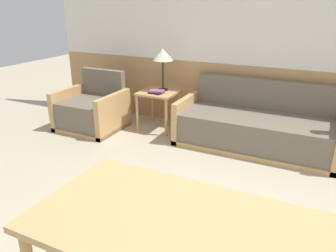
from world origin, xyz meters
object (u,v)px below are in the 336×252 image
Objects in this scene: armchair at (92,111)px; side_table at (159,98)px; table_lamp at (163,56)px; couch at (255,128)px; dining_table at (212,244)px.

side_table is at bearing 12.82° from armchair.
armchair is 1.57× the size of side_table.
armchair is 1.03m from side_table.
table_lamp reaches higher than side_table.
side_table is (0.91, 0.44, 0.21)m from armchair.
couch is 2.39m from armchair.
armchair is 1.35m from table_lamp.
dining_table is at bearing -59.05° from table_lamp.
couch is 3.53× the size of side_table.
armchair is 1.48× the size of table_lamp.
couch is 1.47m from side_table.
armchair is at bearing 138.17° from dining_table.
side_table is at bearing 177.91° from couch.
couch is at bearing -2.09° from side_table.
table_lamp is at bearing 120.95° from dining_table.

